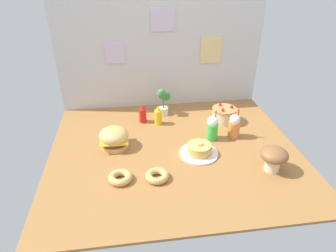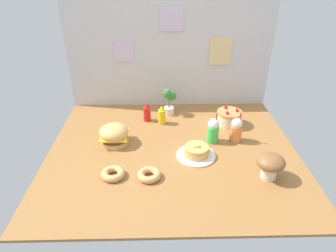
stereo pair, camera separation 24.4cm
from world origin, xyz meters
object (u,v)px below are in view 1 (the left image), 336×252
at_px(mustard_bottle, 158,116).
at_px(donut_pink_glaze, 120,177).
at_px(orange_float_cup, 234,126).
at_px(burger, 114,138).
at_px(ketchup_bottle, 143,114).
at_px(potted_plant, 163,100).
at_px(pancake_stack, 199,150).
at_px(donut_chocolate, 157,176).
at_px(layer_cake, 224,115).
at_px(cream_soda_cup, 212,128).
at_px(mushroom_stool, 274,157).

height_order(mustard_bottle, donut_pink_glaze, mustard_bottle).
relative_size(mustard_bottle, orange_float_cup, 0.67).
distance_m(burger, ketchup_bottle, 0.46).
bearing_deg(potted_plant, pancake_stack, -75.12).
xyz_separation_m(pancake_stack, donut_chocolate, (-0.36, -0.25, -0.01)).
bearing_deg(layer_cake, donut_chocolate, -133.54).
bearing_deg(orange_float_cup, cream_soda_cup, -178.01).
xyz_separation_m(burger, mustard_bottle, (0.39, 0.33, 0.00)).
height_order(pancake_stack, donut_pink_glaze, pancake_stack).
distance_m(burger, orange_float_cup, 1.00).
xyz_separation_m(burger, orange_float_cup, (1.00, 0.01, 0.02)).
xyz_separation_m(cream_soda_cup, orange_float_cup, (0.19, 0.01, 0.00)).
relative_size(layer_cake, mushroom_stool, 1.13).
xyz_separation_m(mustard_bottle, potted_plant, (0.07, 0.19, 0.06)).
relative_size(burger, mustard_bottle, 1.33).
bearing_deg(mustard_bottle, potted_plant, 69.02).
bearing_deg(layer_cake, pancake_stack, -125.42).
bearing_deg(burger, mushroom_stool, -22.53).
relative_size(orange_float_cup, donut_pink_glaze, 1.61).
distance_m(orange_float_cup, mushroom_stool, 0.50).
height_order(ketchup_bottle, orange_float_cup, orange_float_cup).
height_order(burger, mushroom_stool, mushroom_stool).
xyz_separation_m(cream_soda_cup, mushroom_stool, (0.32, -0.47, 0.01)).
bearing_deg(burger, layer_cake, 16.06).
height_order(burger, cream_soda_cup, cream_soda_cup).
xyz_separation_m(burger, donut_chocolate, (0.30, -0.45, -0.05)).
distance_m(layer_cake, donut_chocolate, 1.02).
height_order(pancake_stack, mustard_bottle, mustard_bottle).
bearing_deg(layer_cake, cream_soda_cup, -124.07).
bearing_deg(potted_plant, donut_pink_glaze, -113.84).
height_order(potted_plant, mushroom_stool, potted_plant).
xyz_separation_m(mustard_bottle, donut_chocolate, (-0.09, -0.78, -0.06)).
bearing_deg(ketchup_bottle, potted_plant, 32.33).
height_order(pancake_stack, layer_cake, layer_cake).
xyz_separation_m(pancake_stack, mushroom_stool, (0.48, -0.27, 0.08)).
bearing_deg(mustard_bottle, mushroom_stool, -47.10).
distance_m(layer_cake, cream_soda_cup, 0.34).
relative_size(burger, cream_soda_cup, 0.88).
relative_size(burger, orange_float_cup, 0.88).
bearing_deg(orange_float_cup, pancake_stack, -148.59).
relative_size(ketchup_bottle, donut_pink_glaze, 1.08).
relative_size(mustard_bottle, mushroom_stool, 0.91).
height_order(layer_cake, mustard_bottle, mustard_bottle).
xyz_separation_m(mustard_bottle, mushroom_stool, (0.74, -0.79, 0.03)).
bearing_deg(cream_soda_cup, donut_pink_glaze, -150.15).
bearing_deg(mushroom_stool, ketchup_bottle, 135.83).
distance_m(donut_pink_glaze, donut_chocolate, 0.25).
bearing_deg(orange_float_cup, ketchup_bottle, 153.64).
height_order(mustard_bottle, cream_soda_cup, cream_soda_cup).
bearing_deg(orange_float_cup, mushroom_stool, -75.10).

